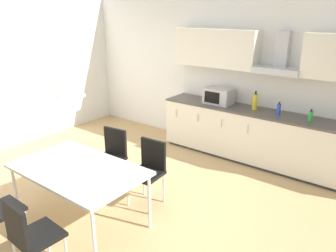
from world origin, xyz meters
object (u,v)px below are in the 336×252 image
at_px(bottle_blue, 279,109).
at_px(chair_far_right, 149,166).
at_px(microwave, 219,96).
at_px(chair_near_right, 29,233).
at_px(chair_far_left, 112,153).
at_px(dining_table, 78,171).
at_px(pendant_lamp, 70,86).
at_px(bottle_green, 311,116).
at_px(bottle_yellow, 255,102).

height_order(bottle_blue, chair_far_right, bottle_blue).
bearing_deg(microwave, chair_far_right, -86.20).
distance_m(chair_near_right, chair_far_left, 1.85).
relative_size(dining_table, pendant_lamp, 4.87).
bearing_deg(pendant_lamp, bottle_blue, 66.37).
relative_size(dining_table, chair_far_right, 1.79).
height_order(chair_far_left, pendant_lamp, pendant_lamp).
relative_size(microwave, bottle_blue, 2.33).
bearing_deg(pendant_lamp, chair_far_left, 112.86).
distance_m(bottle_blue, dining_table, 3.21).
xyz_separation_m(bottle_green, bottle_blue, (-0.49, 0.04, 0.01)).
relative_size(bottle_yellow, dining_table, 0.20).
bearing_deg(chair_far_right, bottle_yellow, 76.12).
xyz_separation_m(microwave, bottle_green, (1.57, -0.03, -0.06)).
height_order(microwave, bottle_yellow, bottle_yellow).
distance_m(dining_table, chair_far_right, 0.94).
bearing_deg(chair_near_right, bottle_green, 69.14).
xyz_separation_m(bottle_blue, pendant_lamp, (-1.28, -2.92, 0.72)).
xyz_separation_m(chair_far_left, pendant_lamp, (0.36, -0.85, 1.17)).
bearing_deg(chair_far_left, bottle_yellow, 59.77).
relative_size(bottle_yellow, bottle_blue, 1.53).
distance_m(dining_table, chair_far_left, 0.94).
xyz_separation_m(bottle_green, chair_far_right, (-1.43, -2.03, -0.45)).
xyz_separation_m(microwave, bottle_blue, (1.07, 0.00, -0.05)).
relative_size(bottle_yellow, chair_near_right, 0.36).
height_order(bottle_blue, chair_near_right, bottle_blue).
relative_size(chair_far_right, pendant_lamp, 2.72).
distance_m(bottle_blue, pendant_lamp, 3.27).
relative_size(microwave, bottle_green, 2.59).
distance_m(bottle_yellow, chair_near_right, 3.88).
distance_m(bottle_yellow, chair_far_left, 2.49).
height_order(microwave, pendant_lamp, pendant_lamp).
relative_size(bottle_green, chair_near_right, 0.21).
bearing_deg(dining_table, chair_far_right, 67.99).
xyz_separation_m(chair_near_right, chair_far_left, (-0.71, 1.71, 0.00)).
height_order(microwave, bottle_blue, microwave).
distance_m(bottle_yellow, pendant_lamp, 3.16).
height_order(bottle_yellow, chair_far_left, bottle_yellow).
bearing_deg(pendant_lamp, chair_far_right, 67.99).
distance_m(bottle_yellow, dining_table, 3.10).
height_order(chair_far_right, chair_near_right, same).
bearing_deg(chair_far_right, bottle_blue, 65.71).
bearing_deg(chair_near_right, microwave, 92.10).
relative_size(chair_far_right, chair_near_right, 1.00).
bearing_deg(bottle_yellow, microwave, -176.83).
bearing_deg(chair_near_right, chair_far_right, 90.04).
bearing_deg(chair_far_left, chair_far_right, 0.03).
bearing_deg(pendant_lamp, bottle_yellow, 73.69).
xyz_separation_m(microwave, chair_far_right, (0.14, -2.07, -0.51)).
bearing_deg(chair_near_right, bottle_yellow, 82.26).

